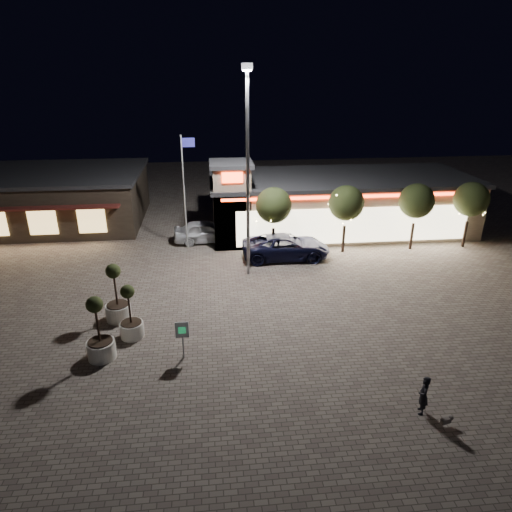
{
  "coord_description": "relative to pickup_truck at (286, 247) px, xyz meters",
  "views": [
    {
      "loc": [
        -0.3,
        -18.22,
        12.27
      ],
      "look_at": [
        2.27,
        6.0,
        2.04
      ],
      "focal_mm": 32.0,
      "sensor_mm": 36.0,
      "label": 1
    }
  ],
  "objects": [
    {
      "name": "ground",
      "position": [
        -4.78,
        -10.31,
        -0.83
      ],
      "size": [
        90.0,
        90.0,
        0.0
      ],
      "primitive_type": "plane",
      "color": "slate",
      "rests_on": "ground"
    },
    {
      "name": "retail_building",
      "position": [
        4.73,
        5.51,
        1.39
      ],
      "size": [
        20.4,
        8.4,
        6.1
      ],
      "color": "tan",
      "rests_on": "ground"
    },
    {
      "name": "restaurant_building",
      "position": [
        -18.78,
        9.66,
        1.33
      ],
      "size": [
        16.4,
        11.0,
        4.3
      ],
      "color": "#382D23",
      "rests_on": "ground"
    },
    {
      "name": "floodlight_pole",
      "position": [
        -2.78,
        -2.31,
        6.19
      ],
      "size": [
        0.6,
        0.4,
        12.38
      ],
      "color": "gray",
      "rests_on": "ground"
    },
    {
      "name": "flagpole",
      "position": [
        -6.68,
        2.69,
        3.92
      ],
      "size": [
        0.95,
        0.1,
        8.0
      ],
      "color": "white",
      "rests_on": "ground"
    },
    {
      "name": "string_tree_a",
      "position": [
        -0.78,
        0.69,
        2.74
      ],
      "size": [
        2.42,
        2.42,
        4.79
      ],
      "color": "#332319",
      "rests_on": "ground"
    },
    {
      "name": "string_tree_b",
      "position": [
        4.22,
        0.69,
        2.74
      ],
      "size": [
        2.42,
        2.42,
        4.79
      ],
      "color": "#332319",
      "rests_on": "ground"
    },
    {
      "name": "string_tree_c",
      "position": [
        9.22,
        0.69,
        2.74
      ],
      "size": [
        2.42,
        2.42,
        4.79
      ],
      "color": "#332319",
      "rests_on": "ground"
    },
    {
      "name": "string_tree_d",
      "position": [
        13.22,
        0.69,
        2.74
      ],
      "size": [
        2.42,
        2.42,
        4.79
      ],
      "color": "#332319",
      "rests_on": "ground"
    },
    {
      "name": "pickup_truck",
      "position": [
        0.0,
        0.0,
        0.0
      ],
      "size": [
        5.97,
        2.81,
        1.65
      ],
      "primitive_type": "imported",
      "rotation": [
        0.0,
        0.0,
        1.56
      ],
      "color": "black",
      "rests_on": "ground"
    },
    {
      "name": "white_sedan",
      "position": [
        -5.37,
        3.69,
        -0.0
      ],
      "size": [
        4.92,
        2.17,
        1.65
      ],
      "primitive_type": "imported",
      "rotation": [
        0.0,
        0.0,
        1.62
      ],
      "color": "silver",
      "rests_on": "ground"
    },
    {
      "name": "pedestrian",
      "position": [
        2.64,
        -15.51,
        -0.02
      ],
      "size": [
        0.54,
        0.68,
        1.61
      ],
      "primitive_type": "imported",
      "rotation": [
        0.0,
        0.0,
        -1.88
      ],
      "color": "black",
      "rests_on": "ground"
    },
    {
      "name": "dog",
      "position": [
        3.29,
        -16.28,
        -0.56
      ],
      "size": [
        0.51,
        0.26,
        0.27
      ],
      "color": "#59514C",
      "rests_on": "ground"
    },
    {
      "name": "planter_left",
      "position": [
        -9.99,
        -7.24,
        0.15
      ],
      "size": [
        1.28,
        1.28,
        3.15
      ],
      "color": "silver",
      "rests_on": "ground"
    },
    {
      "name": "planter_mid",
      "position": [
        -10.18,
        -10.59,
        0.13
      ],
      "size": [
        1.26,
        1.26,
        3.1
      ],
      "color": "silver",
      "rests_on": "ground"
    },
    {
      "name": "planter_right",
      "position": [
        -9.06,
        -8.96,
        0.04
      ],
      "size": [
        1.14,
        1.14,
        2.8
      ],
      "color": "silver",
      "rests_on": "ground"
    },
    {
      "name": "valet_sign",
      "position": [
        -6.51,
        -10.95,
        0.45
      ],
      "size": [
        0.6,
        0.09,
        1.83
      ],
      "color": "gray",
      "rests_on": "ground"
    }
  ]
}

